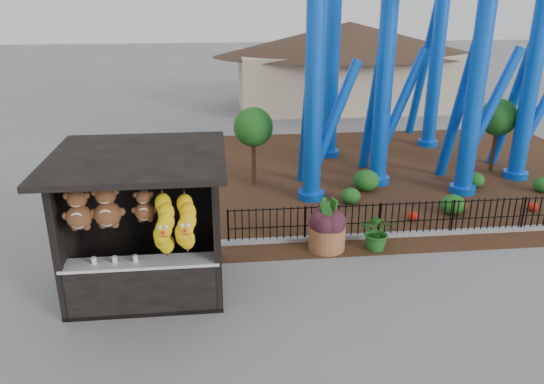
{
  "coord_description": "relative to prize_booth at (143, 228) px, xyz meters",
  "views": [
    {
      "loc": [
        -1.4,
        -9.41,
        6.19
      ],
      "look_at": [
        -0.23,
        1.5,
        2.0
      ],
      "focal_mm": 35.0,
      "sensor_mm": 36.0,
      "label": 1
    }
  ],
  "objects": [
    {
      "name": "curb",
      "position": [
        7.0,
        2.1,
        -1.48
      ],
      "size": [
        18.0,
        0.18,
        0.12
      ],
      "primitive_type": "cube",
      "color": "gray",
      "rests_on": "ground"
    },
    {
      "name": "potted_plant",
      "position": [
        5.55,
        1.44,
        -1.03
      ],
      "size": [
        1.08,
        1.0,
        1.01
      ],
      "primitive_type": "imported",
      "rotation": [
        0.0,
        0.0,
        -0.27
      ],
      "color": "#1E4E16",
      "rests_on": "ground"
    },
    {
      "name": "mulch_bed",
      "position": [
        7.0,
        7.1,
        -1.53
      ],
      "size": [
        18.0,
        12.0,
        0.02
      ],
      "primitive_type": "cube",
      "color": "#331E11",
      "rests_on": "ground"
    },
    {
      "name": "planter_foliage",
      "position": [
        4.28,
        1.6,
        -0.58
      ],
      "size": [
        0.7,
        0.7,
        0.64
      ],
      "primitive_type": "ellipsoid",
      "color": "#361520",
      "rests_on": "terracotta_planter"
    },
    {
      "name": "ground",
      "position": [
        3.0,
        -0.9,
        -1.54
      ],
      "size": [
        120.0,
        120.0,
        0.0
      ],
      "primitive_type": "plane",
      "color": "slate",
      "rests_on": "ground"
    },
    {
      "name": "terracotta_planter",
      "position": [
        4.28,
        1.6,
        -1.22
      ],
      "size": [
        1.15,
        1.15,
        0.63
      ],
      "primitive_type": "cylinder",
      "rotation": [
        0.0,
        0.0,
        0.28
      ],
      "color": "#9C5D38",
      "rests_on": "ground"
    },
    {
      "name": "landscaping",
      "position": [
        8.02,
        4.77,
        -1.24
      ],
      "size": [
        7.98,
        3.15,
        0.69
      ],
      "color": "#1A5318",
      "rests_on": "mulch_bed"
    },
    {
      "name": "picket_fence",
      "position": [
        7.9,
        2.1,
        -1.04
      ],
      "size": [
        12.2,
        0.06,
        1.0
      ],
      "primitive_type": null,
      "color": "black",
      "rests_on": "ground"
    },
    {
      "name": "pavilion",
      "position": [
        9.0,
        19.1,
        1.53
      ],
      "size": [
        15.0,
        15.0,
        4.8
      ],
      "color": "#BFAD8C",
      "rests_on": "ground"
    },
    {
      "name": "prize_booth",
      "position": [
        0.0,
        0.0,
        0.0
      ],
      "size": [
        3.5,
        3.4,
        3.12
      ],
      "color": "black",
      "rests_on": "ground"
    }
  ]
}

